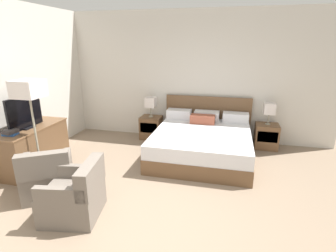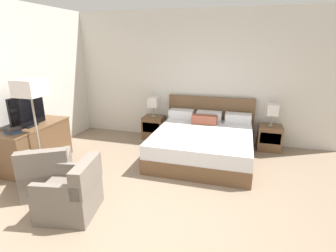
% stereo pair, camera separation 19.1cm
% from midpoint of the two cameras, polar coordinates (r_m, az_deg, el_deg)
% --- Properties ---
extents(ground_plane, '(10.30, 10.30, 0.00)m').
position_cam_midpoint_polar(ground_plane, '(3.46, -7.01, -21.49)').
color(ground_plane, '#84705B').
extents(wall_back, '(6.53, 0.06, 2.88)m').
position_cam_midpoint_polar(wall_back, '(6.06, 5.43, 10.58)').
color(wall_back, beige).
rests_on(wall_back, ground).
extents(wall_left, '(0.06, 5.23, 2.88)m').
position_cam_midpoint_polar(wall_left, '(5.48, -28.53, 7.79)').
color(wall_left, beige).
rests_on(wall_left, ground).
extents(bed, '(1.92, 2.05, 1.03)m').
position_cam_midpoint_polar(bed, '(5.26, 8.71, -3.51)').
color(bed, brown).
rests_on(bed, ground).
extents(nightstand_left, '(0.48, 0.42, 0.53)m').
position_cam_midpoint_polar(nightstand_left, '(6.22, -2.24, -0.28)').
color(nightstand_left, brown).
rests_on(nightstand_left, ground).
extents(nightstand_right, '(0.48, 0.42, 0.53)m').
position_cam_midpoint_polar(nightstand_right, '(5.98, 22.04, -2.37)').
color(nightstand_right, brown).
rests_on(nightstand_right, ground).
extents(table_lamp_left, '(0.23, 0.23, 0.46)m').
position_cam_midpoint_polar(table_lamp_left, '(6.06, -2.31, 5.15)').
color(table_lamp_left, gray).
rests_on(table_lamp_left, nightstand_left).
extents(table_lamp_right, '(0.23, 0.23, 0.46)m').
position_cam_midpoint_polar(table_lamp_right, '(5.81, 22.72, 3.24)').
color(table_lamp_right, gray).
rests_on(table_lamp_right, nightstand_right).
extents(dresser, '(0.56, 1.36, 0.77)m').
position_cam_midpoint_polar(dresser, '(5.35, -25.92, -3.67)').
color(dresser, brown).
rests_on(dresser, ground).
extents(tv, '(0.18, 0.76, 0.56)m').
position_cam_midpoint_polar(tv, '(5.12, -27.33, 2.83)').
color(tv, black).
rests_on(tv, dresser).
extents(book_red_cover, '(0.22, 0.18, 0.03)m').
position_cam_midpoint_polar(book_red_cover, '(4.94, -29.74, -1.12)').
color(book_red_cover, '#234C8E').
rests_on(book_red_cover, dresser).
extents(book_blue_cover, '(0.23, 0.22, 0.03)m').
position_cam_midpoint_polar(book_blue_cover, '(4.94, -29.86, -0.76)').
color(book_blue_cover, '#383333').
rests_on(book_blue_cover, book_red_cover).
extents(book_small_top, '(0.22, 0.21, 0.03)m').
position_cam_midpoint_polar(book_small_top, '(4.91, -29.71, -0.42)').
color(book_small_top, '#383333').
rests_on(book_small_top, book_blue_cover).
extents(armchair_by_window, '(0.94, 0.95, 0.76)m').
position_cam_midpoint_polar(armchair_by_window, '(4.37, -23.65, -9.66)').
color(armchair_by_window, '#70665B').
rests_on(armchair_by_window, ground).
extents(armchair_companion, '(0.80, 0.79, 0.76)m').
position_cam_midpoint_polar(armchair_companion, '(3.74, -18.78, -13.81)').
color(armchair_companion, '#70665B').
rests_on(armchair_companion, ground).
extents(floor_lamp, '(0.39, 0.39, 1.65)m').
position_cam_midpoint_polar(floor_lamp, '(4.59, -26.66, 6.32)').
color(floor_lamp, gray).
rests_on(floor_lamp, ground).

